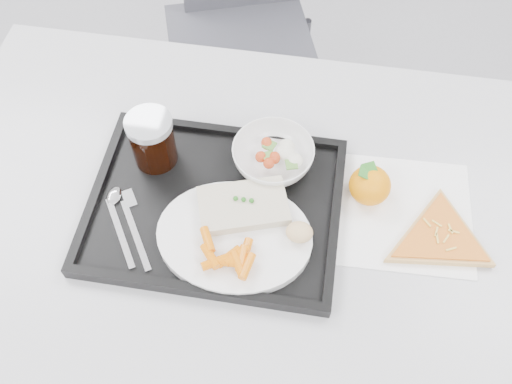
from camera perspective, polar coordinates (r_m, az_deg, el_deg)
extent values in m
cube|color=silver|center=(1.06, -1.60, -1.86)|extent=(1.20, 0.80, 0.03)
cylinder|color=#47474C|center=(1.68, -17.63, 4.01)|extent=(0.04, 0.04, 0.72)
cylinder|color=#47474C|center=(1.61, 20.31, -0.96)|extent=(0.04, 0.04, 0.72)
cube|color=#3B3B42|center=(1.74, -1.46, 14.08)|extent=(0.53, 0.53, 0.04)
cylinder|color=#47474C|center=(1.83, -7.86, 5.38)|extent=(0.03, 0.03, 0.43)
cylinder|color=#47474C|center=(1.78, 3.41, 3.97)|extent=(0.03, 0.03, 0.43)
cylinder|color=#47474C|center=(2.06, -5.49, 13.19)|extent=(0.03, 0.03, 0.43)
cylinder|color=#47474C|center=(2.02, 4.74, 12.07)|extent=(0.03, 0.03, 0.43)
cube|color=black|center=(1.04, -4.12, -1.48)|extent=(0.45, 0.35, 0.01)
cube|color=black|center=(1.12, -2.47, 6.11)|extent=(0.45, 0.02, 0.01)
cube|color=black|center=(0.95, -6.18, -9.55)|extent=(0.45, 0.02, 0.01)
cube|color=black|center=(1.02, 7.92, -2.74)|extent=(0.02, 0.32, 0.01)
cube|color=black|center=(1.08, -15.49, 0.51)|extent=(0.02, 0.32, 0.01)
cylinder|color=white|center=(0.99, -2.17, -4.48)|extent=(0.27, 0.27, 0.02)
cube|color=beige|center=(1.00, -1.29, -1.39)|extent=(0.18, 0.14, 0.02)
sphere|color=#236B1C|center=(0.99, -2.05, -0.64)|extent=(0.01, 0.01, 0.01)
sphere|color=#236B1C|center=(0.99, -1.25, -0.75)|extent=(0.01, 0.01, 0.01)
sphere|color=#236B1C|center=(0.99, -0.45, -0.86)|extent=(0.01, 0.01, 0.01)
ellipsoid|color=#E0BE89|center=(0.96, 4.36, -4.02)|extent=(0.06, 0.06, 0.03)
imported|color=white|center=(1.06, 1.72, 3.63)|extent=(0.15, 0.15, 0.05)
cylinder|color=black|center=(1.06, -10.28, 4.96)|extent=(0.08, 0.08, 0.10)
cylinder|color=#A5A8AD|center=(1.02, -10.72, 6.73)|extent=(0.09, 0.09, 0.01)
cube|color=silver|center=(1.03, -13.43, -3.96)|extent=(0.09, 0.13, 0.00)
ellipsoid|color=silver|center=(1.07, -14.00, -0.36)|extent=(0.04, 0.05, 0.01)
cube|color=silver|center=(1.02, -11.95, -4.21)|extent=(0.09, 0.13, 0.00)
cube|color=silver|center=(1.06, -12.56, -0.63)|extent=(0.04, 0.04, 0.00)
cube|color=white|center=(1.07, 14.38, -2.01)|extent=(0.26, 0.25, 0.00)
ellipsoid|color=#E76A00|center=(1.05, 11.31, 0.66)|extent=(0.08, 0.08, 0.07)
cube|color=#236B1C|center=(1.02, 11.59, 1.58)|extent=(0.04, 0.06, 0.02)
cube|color=#236B1C|center=(1.02, 11.59, 1.58)|extent=(0.05, 0.03, 0.02)
cylinder|color=tan|center=(1.05, 17.86, -4.39)|extent=(0.31, 0.31, 0.01)
cylinder|color=#BE3E21|center=(1.05, 17.98, -4.18)|extent=(0.28, 0.28, 0.00)
cube|color=#EABC47|center=(1.04, 18.46, -4.47)|extent=(0.01, 0.02, 0.00)
cube|color=#EABC47|center=(1.05, 18.86, -3.50)|extent=(0.01, 0.02, 0.00)
cube|color=#EABC47|center=(1.04, 17.67, -4.45)|extent=(0.01, 0.02, 0.00)
cube|color=#EABC47|center=(1.05, 16.72, -2.95)|extent=(0.02, 0.02, 0.00)
cube|color=#EABC47|center=(1.04, 17.59, -3.80)|extent=(0.01, 0.02, 0.00)
cube|color=#EABC47|center=(1.03, 18.93, -5.42)|extent=(0.02, 0.01, 0.00)
cube|color=#EABC47|center=(1.05, 17.62, -3.01)|extent=(0.02, 0.01, 0.00)
cube|color=#EABC47|center=(1.05, 19.16, -3.76)|extent=(0.02, 0.01, 0.00)
cylinder|color=orange|center=(0.95, -1.06, -5.96)|extent=(0.02, 0.05, 0.02)
cylinder|color=orange|center=(0.95, -1.97, -6.38)|extent=(0.04, 0.04, 0.02)
cylinder|color=orange|center=(0.94, -4.11, -7.01)|extent=(0.05, 0.04, 0.02)
cylinder|color=orange|center=(0.96, -4.87, -4.78)|extent=(0.03, 0.05, 0.02)
cylinder|color=orange|center=(0.95, -2.74, -6.48)|extent=(0.04, 0.04, 0.02)
cylinder|color=orange|center=(0.94, -1.79, -7.25)|extent=(0.04, 0.05, 0.02)
cylinder|color=orange|center=(0.94, -1.40, -6.67)|extent=(0.02, 0.05, 0.02)
cylinder|color=orange|center=(0.94, -4.58, -6.42)|extent=(0.04, 0.05, 0.02)
cylinder|color=orange|center=(0.93, -0.91, -7.44)|extent=(0.02, 0.05, 0.02)
cylinder|color=orange|center=(0.94, -2.24, -7.07)|extent=(0.05, 0.02, 0.02)
sphere|color=#B63915|center=(1.06, 1.11, 4.79)|extent=(0.02, 0.02, 0.02)
sphere|color=#B63915|center=(1.04, 1.84, 3.36)|extent=(0.02, 0.02, 0.02)
sphere|color=#B63915|center=(1.06, 1.07, 4.96)|extent=(0.02, 0.02, 0.02)
sphere|color=#B63915|center=(1.04, 1.29, 2.89)|extent=(0.02, 0.02, 0.02)
sphere|color=#B63915|center=(1.04, 0.49, 3.54)|extent=(0.02, 0.02, 0.02)
sphere|color=#B63915|center=(1.04, 1.88, 3.50)|extent=(0.02, 0.02, 0.02)
ellipsoid|color=silver|center=(1.06, 3.07, 4.55)|extent=(0.03, 0.03, 0.02)
ellipsoid|color=silver|center=(1.05, 3.09, 3.81)|extent=(0.03, 0.03, 0.02)
ellipsoid|color=silver|center=(1.05, 2.71, 3.97)|extent=(0.03, 0.03, 0.02)
ellipsoid|color=silver|center=(1.06, 3.01, 4.10)|extent=(0.03, 0.03, 0.02)
ellipsoid|color=silver|center=(1.04, 3.87, 3.14)|extent=(0.03, 0.03, 0.02)
cube|color=#528334|center=(1.03, 3.57, 2.78)|extent=(0.03, 0.03, 0.00)
cube|color=#528334|center=(1.04, 1.28, 3.60)|extent=(0.03, 0.03, 0.00)
cube|color=#528334|center=(1.06, 1.36, 4.71)|extent=(0.03, 0.03, 0.00)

